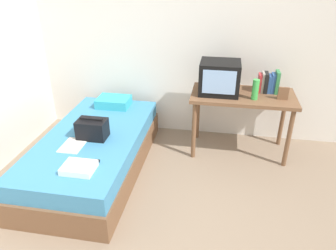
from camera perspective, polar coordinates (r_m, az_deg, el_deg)
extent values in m
plane|color=#84705B|center=(2.84, -1.32, -19.63)|extent=(8.00, 8.00, 0.00)
cube|color=silver|center=(3.99, 4.30, 16.07)|extent=(5.20, 0.10, 2.60)
cube|color=brown|center=(3.62, -12.90, -5.92)|extent=(1.00, 2.00, 0.27)
cube|color=teal|center=(3.51, -13.27, -2.90)|extent=(0.97, 1.94, 0.18)
cube|color=brown|center=(3.71, 13.32, 5.13)|extent=(1.16, 0.60, 0.04)
cylinder|color=brown|center=(3.65, 4.66, -1.01)|extent=(0.05, 0.05, 0.70)
cylinder|color=brown|center=(3.72, 20.82, -2.29)|extent=(0.05, 0.05, 0.70)
cylinder|color=brown|center=(4.07, 5.36, 2.15)|extent=(0.05, 0.05, 0.70)
cylinder|color=brown|center=(4.14, 19.84, 0.96)|extent=(0.05, 0.05, 0.70)
cube|color=black|center=(3.63, 9.24, 8.43)|extent=(0.44, 0.38, 0.36)
cube|color=#8CB2E0|center=(3.44, 9.15, 7.56)|extent=(0.35, 0.01, 0.26)
cylinder|color=green|center=(3.55, 15.41, 6.16)|extent=(0.07, 0.07, 0.22)
cube|color=#B72D33|center=(3.79, 16.10, 7.29)|extent=(0.03, 0.14, 0.21)
cube|color=gray|center=(3.79, 16.60, 7.39)|extent=(0.03, 0.14, 0.23)
cube|color=black|center=(3.80, 17.12, 7.33)|extent=(0.04, 0.16, 0.22)
cube|color=#2D5699|center=(3.81, 17.69, 7.10)|extent=(0.03, 0.14, 0.20)
cube|color=#2D5699|center=(3.81, 18.29, 7.16)|extent=(0.04, 0.14, 0.22)
cube|color=#337F47|center=(3.81, 18.94, 7.32)|extent=(0.04, 0.16, 0.25)
cube|color=brown|center=(3.65, 19.97, 5.35)|extent=(0.11, 0.02, 0.14)
cube|color=#33A8B7|center=(4.07, -9.72, 4.12)|extent=(0.40, 0.30, 0.11)
cube|color=black|center=(3.36, -13.43, -0.70)|extent=(0.30, 0.20, 0.20)
cylinder|color=black|center=(3.31, -13.64, 1.06)|extent=(0.24, 0.02, 0.02)
cube|color=white|center=(3.31, -16.68, -3.53)|extent=(0.21, 0.29, 0.01)
cube|color=black|center=(2.94, -13.05, -7.00)|extent=(0.04, 0.16, 0.02)
cube|color=white|center=(2.91, -15.70, -7.39)|extent=(0.28, 0.22, 0.06)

